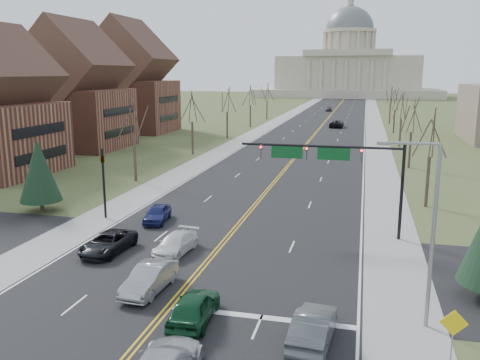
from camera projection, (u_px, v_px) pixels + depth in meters
The scene contains 35 objects.
ground at pixel (176, 299), 27.88m from camera, with size 600.00×600.00×0.00m, color #42552A.
road at pixel (327, 120), 132.39m from camera, with size 20.00×380.00×0.01m, color black.
cross_road at pixel (208, 260), 33.58m from camera, with size 120.00×14.00×0.01m, color black.
sidewalk_left at pixel (281, 119), 135.18m from camera, with size 4.00×380.00×0.03m, color gray.
sidewalk_right at pixel (374, 121), 129.60m from camera, with size 4.00×380.00×0.03m, color gray.
center_line at pixel (327, 120), 132.39m from camera, with size 0.42×380.00×0.01m, color gold.
edge_line_left at pixel (289, 119), 134.67m from camera, with size 0.15×380.00×0.01m, color silver.
edge_line_right at pixel (365, 121), 130.11m from camera, with size 0.15×380.00×0.01m, color silver.
stop_bar at pixel (261, 317), 25.76m from camera, with size 9.50×0.50×0.01m, color silver.
capitol at pixel (348, 68), 262.37m from camera, with size 90.00×60.00×50.00m.
signal_mast at pixel (333, 160), 37.77m from camera, with size 12.12×0.44×7.20m.
signal_left at pixel (103, 175), 42.61m from camera, with size 0.32×0.36×6.00m.
street_light at pixel (428, 224), 23.83m from camera, with size 2.90×0.25×9.07m.
warn_sign at pixel (453, 329), 20.50m from camera, with size 1.13×0.07×2.87m.
tree_r_0 at pixel (431, 136), 45.71m from camera, with size 3.74×3.74×8.50m.
tree_l_0 at pixel (133, 120), 56.64m from camera, with size 3.96×3.96×9.00m.
tree_r_1 at pixel (412, 117), 64.72m from camera, with size 3.74×3.74×8.50m.
tree_l_1 at pixel (192, 108), 75.65m from camera, with size 3.96×3.96×9.00m.
tree_r_2 at pixel (402, 107), 83.72m from camera, with size 3.74×3.74×8.50m.
tree_l_2 at pixel (227, 101), 94.65m from camera, with size 3.96×3.96×9.00m.
tree_r_3 at pixel (395, 101), 102.72m from camera, with size 3.74×3.74×8.50m.
tree_l_3 at pixel (250, 96), 113.65m from camera, with size 3.96×3.96×9.00m.
tree_r_4 at pixel (391, 96), 121.72m from camera, with size 3.74×3.74×8.50m.
tree_l_4 at pixel (267, 93), 132.65m from camera, with size 3.96×3.96×9.00m.
conifer_l at pixel (39, 170), 44.59m from camera, with size 3.64×3.64×6.50m.
bldg_left_mid at pixel (76, 95), 81.98m from camera, with size 15.10×14.28×20.75m.
bldg_left_far at pixel (130, 85), 105.04m from camera, with size 17.10×14.28×23.25m.
car_nb_inner_lead at pixel (194, 307), 25.13m from camera, with size 1.83×4.55×1.55m, color #0E3E20.
car_nb_outer_lead at pixel (314, 327), 23.20m from camera, with size 1.65×4.75×1.56m, color #484C50.
car_sb_inner_lead at pixel (150, 278), 28.68m from camera, with size 1.62×4.64×1.53m, color gray.
car_sb_outer_lead at pixel (108, 243), 34.94m from camera, with size 2.29×4.97×1.38m, color black.
car_sb_inner_second at pixel (176, 244), 34.78m from camera, with size 1.86×4.58×1.33m, color silver.
car_sb_outer_second at pixel (157, 213), 42.09m from camera, with size 1.68×4.17×1.42m, color navy.
car_far_nb at pixel (337, 124), 114.65m from camera, with size 2.77×6.01×1.67m, color black.
car_far_sb at pixel (329, 109), 162.34m from camera, with size 1.69×4.21×1.43m, color #45484C.
Camera 1 is at (9.59, -24.33, 12.19)m, focal length 38.00 mm.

